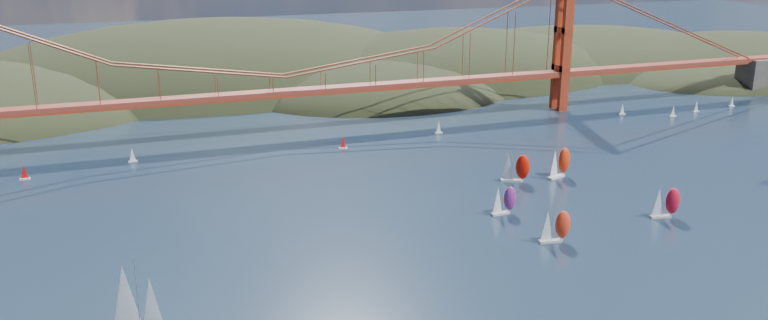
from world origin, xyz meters
The scene contains 16 objects.
headlands centered at (44.95, 278.29, -12.46)m, with size 725.00×225.00×96.00m.
bridge centered at (-1.75, 180.00, 32.23)m, with size 552.00×12.00×55.00m.
sloop_navy centered at (-60.28, 43.75, 6.80)m, with size 10.41×7.24×15.39m.
racer_0 centered at (38.43, 54.13, 4.31)m, with size 8.09×3.83×9.12m.
racer_1 centered at (75.27, 58.50, 4.38)m, with size 8.25×4.13×9.27m.
racer_3 centered at (67.67, 97.88, 4.93)m, with size 9.34×5.85×10.44m.
racer_5 centered at (52.63, 98.74, 4.66)m, with size 8.79×6.24×9.86m.
racer_rwb centered at (36.04, 75.50, 4.08)m, with size 7.58×3.19×8.64m.
distant_boat_2 centered at (-88.68, 152.26, 2.41)m, with size 3.00×2.00×4.70m.
distant_boat_3 centered at (-56.56, 160.41, 2.41)m, with size 3.00×2.00×4.70m.
distant_boat_4 centered at (139.53, 161.80, 2.41)m, with size 3.00×2.00×4.70m.
distant_boat_5 centered at (156.74, 151.12, 2.41)m, with size 3.00×2.00×4.70m.
distant_boat_6 centered at (171.74, 154.51, 2.41)m, with size 3.00×2.00×4.70m.
distant_boat_7 centered at (194.13, 157.72, 2.41)m, with size 3.00×2.00×4.70m.
distant_boat_8 centered at (54.36, 159.74, 2.41)m, with size 3.00×2.00×4.70m.
distant_boat_9 centered at (13.91, 151.75, 2.41)m, with size 3.00×2.00×4.70m.
Camera 1 is at (-59.18, -91.95, 72.97)m, focal length 35.00 mm.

